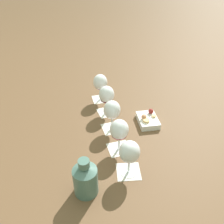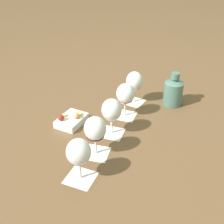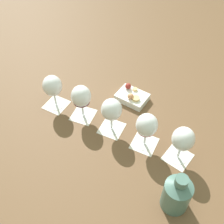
{
  "view_description": "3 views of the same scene",
  "coord_description": "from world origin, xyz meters",
  "views": [
    {
      "loc": [
        -0.83,
        0.46,
        0.8
      ],
      "look_at": [
        -0.0,
        0.0,
        0.11
      ],
      "focal_mm": 38.0,
      "sensor_mm": 36.0,
      "label": 1
    },
    {
      "loc": [
        0.98,
        0.12,
        0.72
      ],
      "look_at": [
        -0.0,
        0.0,
        0.11
      ],
      "focal_mm": 45.0,
      "sensor_mm": 36.0,
      "label": 2
    },
    {
      "loc": [
        -0.18,
        0.73,
        0.93
      ],
      "look_at": [
        -0.0,
        0.0,
        0.11
      ],
      "focal_mm": 45.0,
      "sensor_mm": 36.0,
      "label": 3
    }
  ],
  "objects": [
    {
      "name": "ground_plane",
      "position": [
        0.0,
        0.0,
        0.0
      ],
      "size": [
        8.0,
        8.0,
        0.0
      ],
      "primitive_type": "plane",
      "color": "brown"
    },
    {
      "name": "tasting_card_0",
      "position": [
        -0.29,
        0.08,
        0.0
      ],
      "size": [
        0.13,
        0.13,
        0.0
      ],
      "color": "silver",
      "rests_on": "ground_plane"
    },
    {
      "name": "tasting_card_1",
      "position": [
        -0.15,
        0.05,
        0.0
      ],
      "size": [
        0.12,
        0.12,
        0.0
      ],
      "color": "silver",
      "rests_on": "ground_plane"
    },
    {
      "name": "tasting_card_2",
      "position": [
        0.0,
        0.0,
        0.0
      ],
      "size": [
        0.11,
        0.12,
        0.0
      ],
      "color": "silver",
      "rests_on": "ground_plane"
    },
    {
      "name": "tasting_card_3",
      "position": [
        0.14,
        -0.04,
        0.0
      ],
      "size": [
        0.11,
        0.11,
        0.0
      ],
      "color": "silver",
      "rests_on": "ground_plane"
    },
    {
      "name": "tasting_card_4",
      "position": [
        0.28,
        -0.08,
        0.0
      ],
      "size": [
        0.12,
        0.12,
        0.0
      ],
      "color": "silver",
      "rests_on": "ground_plane"
    },
    {
      "name": "wine_glass_0",
      "position": [
        -0.29,
        0.08,
        0.11
      ],
      "size": [
        0.08,
        0.08,
        0.16
      ],
      "color": "white",
      "rests_on": "tasting_card_0"
    },
    {
      "name": "wine_glass_1",
      "position": [
        -0.15,
        0.05,
        0.11
      ],
      "size": [
        0.08,
        0.08,
        0.16
      ],
      "color": "white",
      "rests_on": "tasting_card_1"
    },
    {
      "name": "wine_glass_2",
      "position": [
        0.0,
        0.0,
        0.11
      ],
      "size": [
        0.08,
        0.08,
        0.16
      ],
      "color": "white",
      "rests_on": "tasting_card_2"
    },
    {
      "name": "wine_glass_3",
      "position": [
        0.14,
        -0.04,
        0.11
      ],
      "size": [
        0.08,
        0.08,
        0.16
      ],
      "color": "white",
      "rests_on": "tasting_card_3"
    },
    {
      "name": "wine_glass_4",
      "position": [
        0.28,
        -0.08,
        0.11
      ],
      "size": [
        0.08,
        0.08,
        0.16
      ],
      "color": "white",
      "rests_on": "tasting_card_4"
    },
    {
      "name": "ceramic_vase",
      "position": [
        -0.29,
        0.27,
        0.07
      ],
      "size": [
        0.09,
        0.09,
        0.17
      ],
      "color": "#4C7066",
      "rests_on": "ground_plane"
    },
    {
      "name": "snack_dish",
      "position": [
        -0.05,
        -0.19,
        0.02
      ],
      "size": [
        0.16,
        0.14,
        0.06
      ],
      "color": "white",
      "rests_on": "ground_plane"
    }
  ]
}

